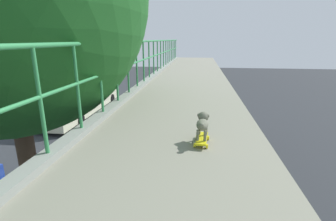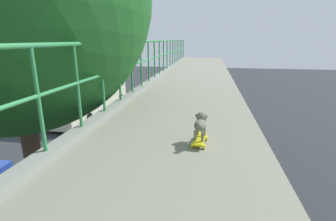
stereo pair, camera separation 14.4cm
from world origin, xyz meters
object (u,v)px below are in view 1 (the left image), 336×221
object	(u,v)px
car_red_taxi_fifth	(60,167)
small_dog	(203,123)
toy_skateboard	(202,139)
city_bus	(83,95)

from	to	relation	value
car_red_taxi_fifth	small_dog	bearing A→B (deg)	-47.02
toy_skateboard	car_red_taxi_fifth	bearing A→B (deg)	132.83
car_red_taxi_fifth	city_bus	xyz separation A→B (m)	(-3.91, 10.91, 1.11)
city_bus	toy_skateboard	bearing A→B (deg)	-59.67
city_bus	small_dog	size ratio (longest dim) A/B	30.56
car_red_taxi_fifth	toy_skateboard	size ratio (longest dim) A/B	8.84
toy_skateboard	city_bus	bearing A→B (deg)	120.33
small_dog	car_red_taxi_fifth	bearing A→B (deg)	132.98
small_dog	toy_skateboard	bearing A→B (deg)	-95.05
city_bus	small_dog	distance (m)	21.36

